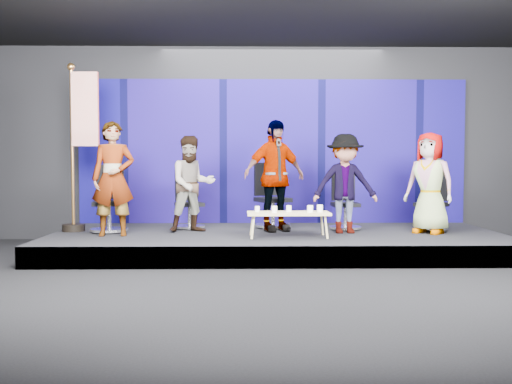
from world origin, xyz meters
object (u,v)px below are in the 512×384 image
(panelist_b, at_px, (192,184))
(mug_a, at_px, (257,209))
(mug_b, at_px, (274,209))
(mug_e, at_px, (320,208))
(chair_d, at_px, (345,210))
(chair_c, at_px, (271,206))
(panelist_e, at_px, (430,183))
(coffee_table, at_px, (288,214))
(flag_stand, at_px, (80,143))
(mug_c, at_px, (289,208))
(chair_a, at_px, (109,210))
(panelist_d, at_px, (345,184))
(mug_d, at_px, (310,209))
(chair_e, at_px, (433,210))
(panelist_a, at_px, (113,179))
(chair_b, at_px, (189,210))
(panelist_c, at_px, (274,176))

(panelist_b, height_order, mug_a, panelist_b)
(mug_b, relative_size, mug_e, 0.90)
(chair_d, distance_m, mug_e, 1.09)
(chair_c, bearing_deg, panelist_e, -42.13)
(chair_c, distance_m, coffee_table, 1.27)
(coffee_table, xyz_separation_m, flag_stand, (-3.26, 0.78, 1.07))
(mug_a, distance_m, mug_c, 0.47)
(flag_stand, bearing_deg, chair_a, -7.66)
(mug_c, height_order, flag_stand, flag_stand)
(coffee_table, bearing_deg, mug_b, -166.48)
(panelist_b, distance_m, panelist_d, 2.41)
(mug_a, bearing_deg, chair_d, 32.50)
(chair_a, relative_size, mug_b, 11.10)
(mug_a, xyz_separation_m, mug_d, (0.77, -0.10, 0.01))
(panelist_e, bearing_deg, coffee_table, -127.61)
(coffee_table, height_order, mug_a, mug_a)
(coffee_table, distance_m, mug_b, 0.23)
(mug_e, bearing_deg, chair_e, 23.90)
(mug_e, bearing_deg, panelist_a, 176.63)
(chair_a, relative_size, panelist_e, 0.68)
(chair_b, xyz_separation_m, panelist_b, (0.10, -0.49, 0.45))
(panelist_b, bearing_deg, chair_b, 82.71)
(panelist_b, bearing_deg, chair_a, 159.88)
(chair_a, height_order, mug_c, chair_a)
(mug_a, bearing_deg, panelist_d, 17.71)
(flag_stand, bearing_deg, mug_a, -11.59)
(chair_e, height_order, mug_a, chair_e)
(mug_d, bearing_deg, panelist_e, 14.67)
(chair_e, distance_m, mug_c, 2.56)
(chair_a, height_order, coffee_table, chair_a)
(panelist_e, relative_size, mug_e, 14.81)
(panelist_a, bearing_deg, coffee_table, -12.43)
(panelist_e, distance_m, mug_a, 2.75)
(chair_b, xyz_separation_m, panelist_d, (2.50, -0.66, 0.46))
(panelist_c, height_order, flag_stand, flag_stand)
(panelist_a, xyz_separation_m, mug_d, (2.93, -0.27, -0.44))
(chair_c, distance_m, mug_e, 1.39)
(mug_b, xyz_separation_m, flag_stand, (-3.05, 0.83, 1.00))
(chair_b, height_order, chair_e, chair_e)
(mug_d, bearing_deg, chair_a, 166.58)
(mug_b, xyz_separation_m, mug_e, (0.68, 0.09, 0.01))
(chair_b, distance_m, chair_e, 4.03)
(panelist_b, height_order, mug_d, panelist_b)
(panelist_a, distance_m, mug_c, 2.67)
(panelist_d, xyz_separation_m, mug_b, (-1.13, -0.54, -0.35))
(chair_e, distance_m, coffee_table, 2.60)
(chair_c, bearing_deg, chair_a, 168.61)
(panelist_e, xyz_separation_m, mug_c, (-2.22, -0.35, -0.37))
(coffee_table, relative_size, flag_stand, 0.46)
(chair_b, bearing_deg, panelist_d, -33.96)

